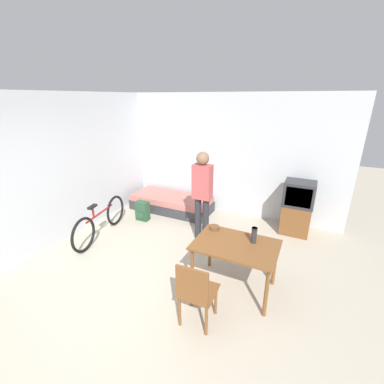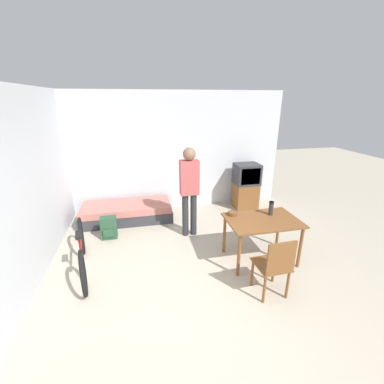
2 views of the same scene
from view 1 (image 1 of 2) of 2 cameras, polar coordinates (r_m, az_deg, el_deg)
The scene contains 12 objects.
ground_plane at distance 3.73m, azimuth -15.73°, elevation -24.75°, with size 20.00×20.00×0.00m, color #B2A893.
wall_back at distance 5.95m, azimuth 6.38°, elevation 8.13°, with size 5.41×0.06×2.70m.
wall_left at distance 5.68m, azimuth -22.40°, elevation 6.12°, with size 0.06×4.60×2.70m.
daybed at distance 6.26m, azimuth -4.55°, elevation -2.41°, with size 1.93×0.83×0.37m.
tv at distance 5.47m, azimuth 22.33°, elevation -3.18°, with size 0.56×0.47×1.09m.
dining_table at distance 3.65m, azimuth 9.63°, elevation -12.54°, with size 1.13×0.77×0.72m.
wooden_chair at distance 3.17m, azimuth 0.76°, elevation -21.25°, with size 0.43×0.43×0.88m.
bicycle at distance 5.34m, azimuth -19.60°, elevation -6.06°, with size 0.38×1.69×0.73m.
person_standing at distance 4.67m, azimuth 2.29°, elevation 0.36°, with size 0.34×0.23×1.71m.
thermos_flask at distance 3.62m, azimuth 13.63°, elevation -9.15°, with size 0.08×0.08×0.23m.
mate_bowl at distance 3.91m, azimuth 4.99°, elevation -7.91°, with size 0.15×0.15×0.06m.
backpack at distance 5.83m, azimuth -10.96°, elevation -4.16°, with size 0.28×0.20×0.43m.
Camera 1 is at (1.92, -1.86, 2.60)m, focal length 24.00 mm.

